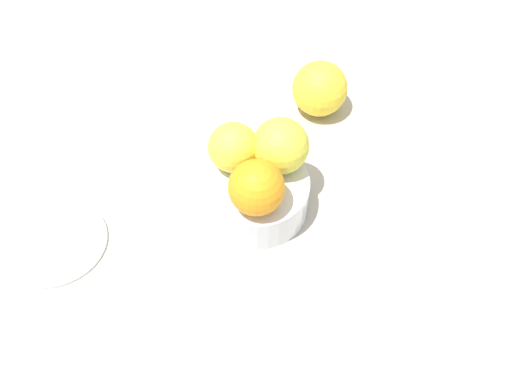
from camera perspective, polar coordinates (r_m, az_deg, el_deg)
ground_plane at (r=70.51cm, az=-0.00°, el=-2.03°), size 110.00×110.00×2.00cm
fruit_bowl at (r=67.72cm, az=-0.00°, el=-0.33°), size 13.09×13.09×5.16cm
orange_in_bowl_0 at (r=60.89cm, az=0.05°, el=0.46°), size 6.50×6.50×6.50cm
orange_in_bowl_1 at (r=64.76cm, az=2.59°, el=4.83°), size 6.85×6.85×6.85cm
orange_in_bowl_2 at (r=65.08cm, az=-2.37°, el=4.67°), size 6.12×6.12×6.12cm
orange_loose_0 at (r=79.31cm, az=6.68°, el=10.68°), size 7.89×7.89×7.89cm
side_plate at (r=70.64cm, az=-20.21°, el=-4.83°), size 12.35×12.35×0.80cm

